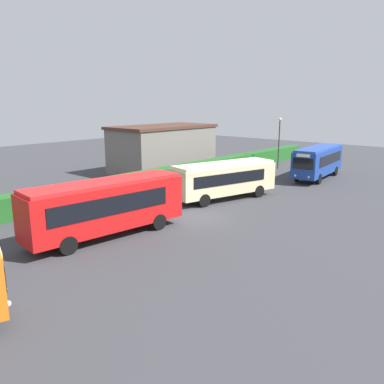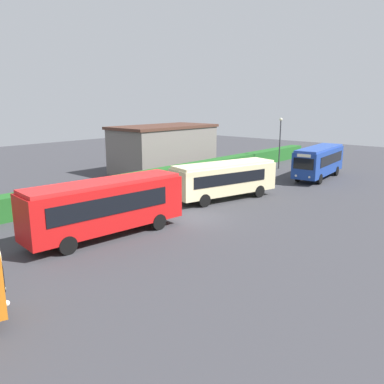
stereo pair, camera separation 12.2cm
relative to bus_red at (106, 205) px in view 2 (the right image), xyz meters
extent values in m
plane|color=#38383D|center=(6.14, -1.38, -1.91)|extent=(106.46, 106.46, 0.00)
cube|color=black|center=(-7.97, -4.63, 0.02)|extent=(0.64, 1.82, 0.93)
sphere|color=silver|center=(-7.76, -4.02, -1.01)|extent=(0.22, 0.22, 0.22)
sphere|color=silver|center=(-8.16, -5.24, -1.01)|extent=(0.22, 0.22, 0.22)
cube|color=red|center=(-0.01, 0.00, -0.07)|extent=(9.81, 3.34, 2.59)
cube|color=red|center=(-0.01, 0.00, 1.33)|extent=(9.51, 3.12, 0.20)
cube|color=black|center=(-0.18, 1.24, 0.24)|extent=(7.47, 0.79, 1.04)
cube|color=black|center=(-0.43, -1.17, 0.24)|extent=(7.47, 0.79, 1.04)
cube|color=black|center=(4.80, -0.48, 0.24)|extent=(0.24, 1.96, 1.09)
cube|color=silver|center=(4.80, -0.48, 1.05)|extent=(0.17, 1.31, 0.28)
cylinder|color=black|center=(3.07, 0.79, -1.41)|extent=(1.02, 0.38, 1.00)
cylinder|color=black|center=(2.85, -1.39, -1.41)|extent=(1.02, 0.38, 1.00)
cylinder|color=black|center=(-2.86, 1.39, -1.41)|extent=(1.02, 0.38, 1.00)
cylinder|color=black|center=(-3.08, -0.79, -1.41)|extent=(1.02, 0.38, 1.00)
sphere|color=silver|center=(4.88, 0.17, -1.01)|extent=(0.22, 0.22, 0.22)
sphere|color=silver|center=(4.74, -1.14, -1.01)|extent=(0.22, 0.22, 0.22)
cube|color=beige|center=(11.81, 0.31, -0.26)|extent=(9.30, 4.68, 2.21)
cube|color=#F8E8B2|center=(11.81, 0.31, 0.95)|extent=(8.98, 4.42, 0.20)
cube|color=black|center=(11.84, 1.60, 0.01)|extent=(6.77, 1.82, 0.88)
cube|color=black|center=(11.20, -0.82, 0.01)|extent=(6.77, 1.82, 0.88)
cube|color=black|center=(16.15, -0.83, 0.01)|extent=(0.56, 1.98, 0.93)
cube|color=silver|center=(16.15, -0.83, 0.67)|extent=(0.39, 1.33, 0.28)
cylinder|color=black|center=(14.78, 0.71, -1.41)|extent=(1.04, 0.53, 1.00)
cylinder|color=black|center=(14.20, -1.50, -1.41)|extent=(1.04, 0.53, 1.00)
cylinder|color=black|center=(9.41, 2.12, -1.41)|extent=(1.04, 0.53, 1.00)
cylinder|color=black|center=(8.83, -0.08, -1.41)|extent=(1.04, 0.53, 1.00)
sphere|color=silver|center=(16.34, -0.18, -1.01)|extent=(0.22, 0.22, 0.22)
sphere|color=silver|center=(15.99, -1.50, -1.01)|extent=(0.22, 0.22, 0.22)
cube|color=navy|center=(25.13, -1.67, -0.12)|extent=(9.04, 3.26, 2.48)
cube|color=#2747A0|center=(25.13, -1.67, 1.22)|extent=(8.75, 3.04, 0.20)
cube|color=black|center=(25.55, -2.82, 0.18)|extent=(6.86, 0.76, 0.99)
cube|color=black|center=(25.30, -0.45, 0.18)|extent=(6.86, 0.76, 0.99)
cube|color=black|center=(20.72, -2.13, 0.18)|extent=(0.24, 1.92, 1.04)
cube|color=silver|center=(20.72, -2.13, 0.94)|extent=(0.17, 1.29, 0.28)
cylinder|color=black|center=(22.52, -3.02, -1.41)|extent=(1.02, 0.38, 1.00)
cylinder|color=black|center=(22.29, -0.88, -1.41)|extent=(1.02, 0.38, 1.00)
cylinder|color=black|center=(27.97, -2.45, -1.41)|extent=(1.02, 0.38, 1.00)
cylinder|color=black|center=(27.74, -0.31, -1.41)|extent=(1.02, 0.38, 1.00)
sphere|color=silver|center=(20.77, -2.77, -1.01)|extent=(0.22, 0.22, 0.22)
sphere|color=silver|center=(20.64, -1.49, -1.01)|extent=(0.22, 0.22, 0.22)
cube|color=#334C8C|center=(10.73, 2.44, -1.53)|extent=(0.38, 0.40, 0.77)
cube|color=maroon|center=(10.73, 2.44, -0.80)|extent=(0.49, 0.56, 0.68)
sphere|color=#8C6647|center=(10.73, 2.44, -0.35)|extent=(0.21, 0.21, 0.21)
cube|color=#205C21|center=(6.14, 7.75, -1.10)|extent=(65.23, 1.51, 1.62)
cube|color=slate|center=(18.06, 13.54, 0.49)|extent=(11.76, 5.84, 4.81)
cube|color=#4C2D23|center=(18.06, 13.54, 3.05)|extent=(12.23, 6.07, 0.30)
cylinder|color=#38383D|center=(27.88, 4.39, 0.85)|extent=(0.14, 0.14, 5.52)
sphere|color=beige|center=(27.88, 4.39, 3.79)|extent=(0.36, 0.36, 0.36)
camera|label=1|loc=(-13.34, -18.30, 5.88)|focal=36.97mm
camera|label=2|loc=(-13.25, -18.39, 5.88)|focal=36.97mm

